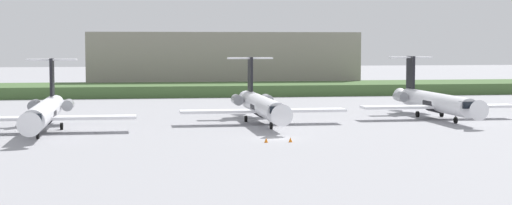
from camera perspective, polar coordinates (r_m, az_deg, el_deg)
name	(u,v)px	position (r m, az deg, el deg)	size (l,w,h in m)	color
ground_plane	(243,115)	(123.69, -0.96, -0.92)	(500.00, 500.00, 0.00)	#939399
grass_berm	(211,89)	(172.94, -3.21, 0.95)	(320.00, 20.00, 2.35)	#426033
regional_jet_second	(45,111)	(104.84, -14.70, -0.61)	(22.81, 31.00, 9.00)	white
regional_jet_third	(261,105)	(111.99, 0.37, -0.17)	(22.81, 31.00, 9.00)	white
regional_jet_fourth	(434,101)	(122.07, 12.48, 0.10)	(22.81, 31.00, 9.00)	white
distant_hangar	(220,61)	(194.54, -2.55, 2.97)	(62.08, 27.54, 13.48)	gray
safety_cone_front_marker	(266,140)	(90.45, 0.72, -2.67)	(0.44, 0.44, 0.55)	orange
safety_cone_mid_marker	(290,140)	(90.86, 2.45, -2.65)	(0.44, 0.44, 0.55)	orange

